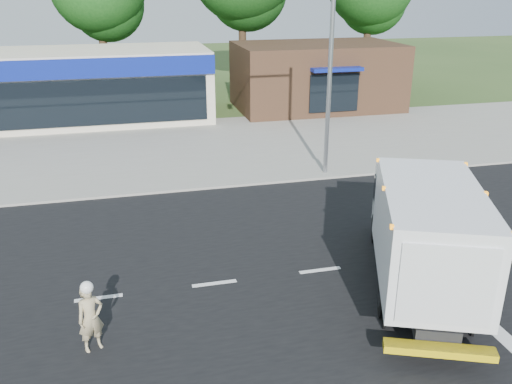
# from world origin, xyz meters

# --- Properties ---
(ground) EXTENTS (120.00, 120.00, 0.00)m
(ground) POSITION_xyz_m (0.00, 0.00, 0.00)
(ground) COLOR #385123
(ground) RESTS_ON ground
(road_asphalt) EXTENTS (60.00, 14.00, 0.02)m
(road_asphalt) POSITION_xyz_m (0.00, 0.00, 0.00)
(road_asphalt) COLOR black
(road_asphalt) RESTS_ON ground
(sidewalk) EXTENTS (60.00, 2.40, 0.12)m
(sidewalk) POSITION_xyz_m (0.00, 8.20, 0.06)
(sidewalk) COLOR gray
(sidewalk) RESTS_ON ground
(parking_apron) EXTENTS (60.00, 9.00, 0.02)m
(parking_apron) POSITION_xyz_m (0.00, 14.00, 0.01)
(parking_apron) COLOR gray
(parking_apron) RESTS_ON ground
(lane_markings) EXTENTS (55.20, 7.00, 0.01)m
(lane_markings) POSITION_xyz_m (1.35, -1.35, 0.02)
(lane_markings) COLOR silver
(lane_markings) RESTS_ON road_asphalt
(ems_box_truck) EXTENTS (4.60, 7.26, 3.09)m
(ems_box_truck) POSITION_xyz_m (2.15, -1.47, 1.78)
(ems_box_truck) COLOR black
(ems_box_truck) RESTS_ON ground
(emergency_worker) EXTENTS (0.68, 0.58, 1.69)m
(emergency_worker) POSITION_xyz_m (-6.04, -2.07, 0.84)
(emergency_worker) COLOR tan
(emergency_worker) RESTS_ON ground
(retail_strip_mall) EXTENTS (18.00, 6.20, 4.00)m
(retail_strip_mall) POSITION_xyz_m (-9.00, 19.93, 2.01)
(retail_strip_mall) COLOR beige
(retail_strip_mall) RESTS_ON ground
(brown_storefront) EXTENTS (10.00, 6.70, 4.00)m
(brown_storefront) POSITION_xyz_m (7.00, 19.98, 2.00)
(brown_storefront) COLOR #382316
(brown_storefront) RESTS_ON ground
(traffic_signal_pole) EXTENTS (3.51, 0.25, 8.00)m
(traffic_signal_pole) POSITION_xyz_m (2.35, 7.60, 4.92)
(traffic_signal_pole) COLOR gray
(traffic_signal_pole) RESTS_ON ground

